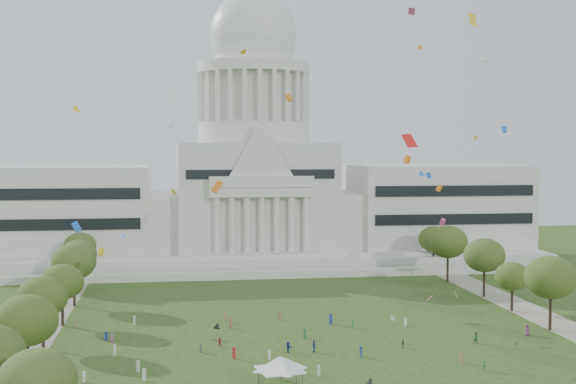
% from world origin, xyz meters
% --- Properties ---
extents(ground, '(400.00, 400.00, 0.00)m').
position_xyz_m(ground, '(0.00, 0.00, 0.00)').
color(ground, '#2D4119').
rests_on(ground, ground).
extents(capitol, '(160.00, 64.50, 91.30)m').
position_xyz_m(capitol, '(0.00, 113.59, 22.30)').
color(capitol, silver).
rests_on(capitol, ground).
extents(path_left, '(8.00, 160.00, 0.04)m').
position_xyz_m(path_left, '(-48.00, 30.00, 0.02)').
color(path_left, gray).
rests_on(path_left, ground).
extents(path_right, '(8.00, 160.00, 0.04)m').
position_xyz_m(path_right, '(48.00, 30.00, 0.02)').
color(path_right, gray).
rests_on(path_right, ground).
extents(row_tree_l_1, '(8.86, 8.86, 12.59)m').
position_xyz_m(row_tree_l_1, '(-44.07, -2.96, 8.95)').
color(row_tree_l_1, black).
rests_on(row_tree_l_1, ground).
extents(row_tree_l_2, '(8.42, 8.42, 11.97)m').
position_xyz_m(row_tree_l_2, '(-45.04, 17.30, 8.51)').
color(row_tree_l_2, black).
rests_on(row_tree_l_2, ground).
extents(row_tree_r_2, '(9.55, 9.55, 13.58)m').
position_xyz_m(row_tree_r_2, '(44.17, 17.44, 9.66)').
color(row_tree_r_2, black).
rests_on(row_tree_r_2, ground).
extents(row_tree_l_3, '(8.12, 8.12, 11.55)m').
position_xyz_m(row_tree_l_3, '(-44.09, 33.92, 8.21)').
color(row_tree_l_3, black).
rests_on(row_tree_l_3, ground).
extents(row_tree_r_3, '(7.01, 7.01, 9.98)m').
position_xyz_m(row_tree_r_3, '(44.40, 34.48, 7.08)').
color(row_tree_r_3, black).
rests_on(row_tree_r_3, ground).
extents(row_tree_l_4, '(9.29, 9.29, 13.21)m').
position_xyz_m(row_tree_l_4, '(-44.08, 52.42, 9.39)').
color(row_tree_l_4, black).
rests_on(row_tree_l_4, ground).
extents(row_tree_r_4, '(9.19, 9.19, 13.06)m').
position_xyz_m(row_tree_r_4, '(44.76, 50.04, 9.29)').
color(row_tree_r_4, black).
rests_on(row_tree_r_4, ground).
extents(row_tree_l_5, '(8.33, 8.33, 11.85)m').
position_xyz_m(row_tree_l_5, '(-45.22, 71.01, 8.42)').
color(row_tree_l_5, black).
rests_on(row_tree_l_5, ground).
extents(row_tree_r_5, '(9.82, 9.82, 13.96)m').
position_xyz_m(row_tree_r_5, '(43.49, 70.19, 9.93)').
color(row_tree_r_5, black).
rests_on(row_tree_r_5, ground).
extents(row_tree_l_6, '(8.19, 8.19, 11.64)m').
position_xyz_m(row_tree_l_6, '(-46.87, 89.14, 8.27)').
color(row_tree_l_6, black).
rests_on(row_tree_l_6, ground).
extents(row_tree_r_6, '(8.42, 8.42, 11.97)m').
position_xyz_m(row_tree_r_6, '(45.96, 88.13, 8.51)').
color(row_tree_r_6, black).
rests_on(row_tree_r_6, ground).
extents(near_tree_0, '(8.47, 8.47, 12.04)m').
position_xyz_m(near_tree_0, '(-38.00, -32.00, 8.56)').
color(near_tree_0, black).
rests_on(near_tree_0, ground).
extents(event_tent, '(9.39, 9.39, 4.52)m').
position_xyz_m(event_tent, '(-9.14, -10.03, 3.50)').
color(event_tent, '#4C4C4C').
rests_on(event_tent, ground).
extents(person_0, '(1.18, 1.12, 2.04)m').
position_xyz_m(person_0, '(38.19, 14.01, 1.02)').
color(person_0, '#994C8C').
rests_on(person_0, ground).
extents(person_2, '(1.06, 0.76, 2.00)m').
position_xyz_m(person_2, '(27.20, 9.93, 1.00)').
color(person_2, '#33723F').
rests_on(person_2, ground).
extents(person_3, '(0.79, 1.27, 1.84)m').
position_xyz_m(person_3, '(5.64, 3.98, 0.92)').
color(person_3, navy).
rests_on(person_3, ground).
extents(person_4, '(0.62, 1.13, 1.92)m').
position_xyz_m(person_4, '(-1.10, 8.23, 0.96)').
color(person_4, navy).
rests_on(person_4, ground).
extents(person_5, '(1.30, 1.74, 1.76)m').
position_xyz_m(person_5, '(-5.27, 8.58, 0.88)').
color(person_5, navy).
rests_on(person_5, ground).
extents(person_7, '(0.77, 0.76, 1.72)m').
position_xyz_m(person_7, '(-8.56, -6.48, 0.86)').
color(person_7, olive).
rests_on(person_7, ground).
extents(person_8, '(0.83, 0.75, 1.46)m').
position_xyz_m(person_8, '(-16.03, 14.33, 0.73)').
color(person_8, '#B21E1E').
rests_on(person_8, ground).
extents(person_9, '(1.20, 1.14, 1.69)m').
position_xyz_m(person_9, '(22.05, -6.24, 0.85)').
color(person_9, '#33723F').
rests_on(person_9, ground).
extents(person_10, '(0.68, 0.90, 1.37)m').
position_xyz_m(person_10, '(14.00, 8.78, 0.69)').
color(person_10, '#26262B').
rests_on(person_10, ground).
extents(distant_crowd, '(62.75, 38.98, 1.95)m').
position_xyz_m(distant_crowd, '(-15.92, 15.22, 0.85)').
color(distant_crowd, olive).
rests_on(distant_crowd, ground).
extents(kite_swarm, '(86.56, 106.58, 53.33)m').
position_xyz_m(kite_swarm, '(5.25, 10.66, 29.21)').
color(kite_swarm, yellow).
rests_on(kite_swarm, ground).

